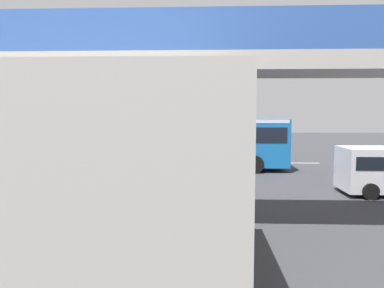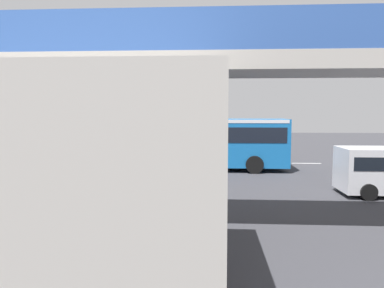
% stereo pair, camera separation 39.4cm
% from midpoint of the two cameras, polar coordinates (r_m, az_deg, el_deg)
% --- Properties ---
extents(ground, '(80.00, 80.00, 0.00)m').
position_cam_midpoint_polar(ground, '(23.43, -0.81, -3.65)').
color(ground, '#38383D').
extents(city_bus, '(11.54, 2.85, 3.15)m').
position_cam_midpoint_polar(city_bus, '(22.14, -0.41, 0.75)').
color(city_bus, '#196BB7').
rests_on(city_bus, ground).
extents(pedestrian, '(0.38, 0.38, 1.79)m').
position_cam_midpoint_polar(pedestrian, '(25.55, -19.57, -1.21)').
color(pedestrian, '#2D2D38').
rests_on(pedestrian, ground).
extents(traffic_sign, '(0.08, 0.60, 2.80)m').
position_cam_midpoint_polar(traffic_sign, '(27.57, -10.13, 1.54)').
color(traffic_sign, slate).
rests_on(traffic_sign, ground).
extents(lane_dash_leftmost, '(2.00, 0.20, 0.01)m').
position_cam_midpoint_polar(lane_dash_leftmost, '(26.29, 17.17, -2.91)').
color(lane_dash_leftmost, silver).
rests_on(lane_dash_leftmost, ground).
extents(lane_dash_left, '(2.00, 0.20, 0.01)m').
position_cam_midpoint_polar(lane_dash_left, '(25.56, 8.45, -2.96)').
color(lane_dash_left, silver).
rests_on(lane_dash_left, ground).
extents(lane_dash_centre, '(2.00, 0.20, 0.01)m').
position_cam_midpoint_polar(lane_dash_centre, '(25.45, -0.55, -2.94)').
color(lane_dash_centre, silver).
rests_on(lane_dash_centre, ground).
extents(lane_dash_right, '(2.00, 0.20, 0.01)m').
position_cam_midpoint_polar(lane_dash_right, '(25.96, -9.41, -2.85)').
color(lane_dash_right, silver).
rests_on(lane_dash_right, ground).
extents(lane_dash_rightmost, '(2.00, 0.20, 0.01)m').
position_cam_midpoint_polar(lane_dash_rightmost, '(27.06, -17.74, -2.70)').
color(lane_dash_rightmost, silver).
rests_on(lane_dash_rightmost, ground).
extents(pedestrian_overpass, '(30.69, 2.60, 6.28)m').
position_cam_midpoint_polar(pedestrian_overpass, '(10.90, -4.52, 10.75)').
color(pedestrian_overpass, '#B2ADA5').
rests_on(pedestrian_overpass, ground).
extents(station_building, '(9.00, 5.04, 4.20)m').
position_cam_midpoint_polar(station_building, '(7.94, -29.22, -6.17)').
color(station_building, '#B2ADA5').
rests_on(station_building, ground).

